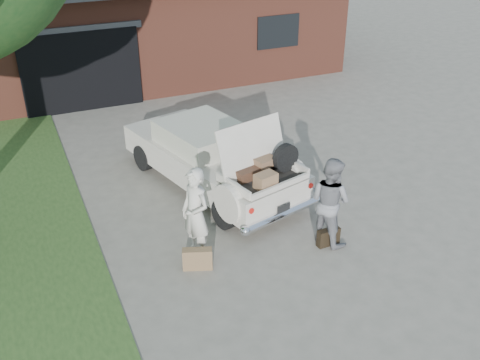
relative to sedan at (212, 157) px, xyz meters
name	(u,v)px	position (x,y,z in m)	size (l,w,h in m)	color
ground	(254,249)	(-0.18, -2.47, -0.67)	(90.00, 90.00, 0.00)	gray
house	(137,16)	(0.80, 9.00, 1.00)	(12.80, 7.80, 3.30)	brown
sedan	(212,157)	(0.00, 0.00, 0.00)	(2.85, 4.84, 1.85)	beige
woman_left	(196,214)	(-1.15, -2.22, 0.17)	(0.61, 0.40, 1.67)	beige
woman_right	(330,201)	(1.16, -2.74, 0.16)	(0.80, 0.63, 1.65)	gray
suitcase_left	(197,259)	(-1.27, -2.60, -0.48)	(0.50, 0.16, 0.39)	brown
suitcase_right	(328,237)	(1.10, -2.88, -0.51)	(0.42, 0.13, 0.33)	black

